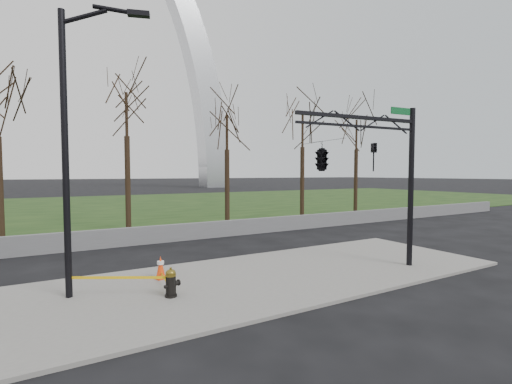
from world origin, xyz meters
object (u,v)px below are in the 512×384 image
fire_hydrant (171,283)px  street_light (74,133)px  traffic_signal_mast (341,156)px  traffic_cone (161,267)px

fire_hydrant → street_light: bearing=134.8°
fire_hydrant → traffic_signal_mast: 6.75m
street_light → traffic_signal_mast: bearing=3.7°
fire_hydrant → traffic_signal_mast: traffic_signal_mast is taller
traffic_signal_mast → traffic_cone: bearing=160.1°
traffic_cone → traffic_signal_mast: (5.44, -2.63, 3.67)m
fire_hydrant → traffic_cone: fire_hydrant is taller
fire_hydrant → street_light: street_light is taller
fire_hydrant → traffic_cone: (0.19, 1.88, -0.01)m
street_light → fire_hydrant: bearing=-11.5°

